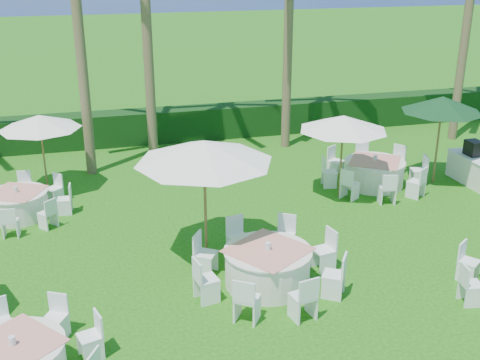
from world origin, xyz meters
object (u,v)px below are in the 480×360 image
object	(u,v)px
banquet_table_f	(374,172)
umbrella_c	(40,122)
umbrella_b	(204,151)
umbrella_green	(442,104)
banquet_table_b	(268,266)
umbrella_d	(343,123)
banquet_table_d	(18,204)

from	to	relation	value
banquet_table_f	umbrella_c	bearing A→B (deg)	167.77
umbrella_b	umbrella_green	bearing A→B (deg)	21.06
banquet_table_f	banquet_table_b	bearing A→B (deg)	-135.88
umbrella_c	umbrella_d	distance (m)	8.72
banquet_table_d	umbrella_d	bearing A→B (deg)	-5.78
umbrella_b	umbrella_c	xyz separation A→B (m)	(-3.76, 5.35, -0.51)
banquet_table_b	banquet_table_d	xyz separation A→B (m)	(-5.50, 5.09, -0.06)
umbrella_b	umbrella_c	size ratio (longest dim) A/B	1.32
banquet_table_d	umbrella_b	bearing A→B (deg)	-39.02
umbrella_green	banquet_table_b	bearing A→B (deg)	-146.52
banquet_table_b	umbrella_d	distance (m)	5.74
banquet_table_f	umbrella_b	xyz separation A→B (m)	(-5.92, -3.25, 2.23)
banquet_table_b	umbrella_green	xyz separation A→B (m)	(6.81, 4.50, 2.05)
umbrella_b	umbrella_d	bearing A→B (deg)	30.71
banquet_table_b	banquet_table_f	world-z (taller)	banquet_table_b
banquet_table_f	umbrella_c	size ratio (longest dim) A/B	1.36
banquet_table_b	umbrella_green	distance (m)	8.42
banquet_table_f	umbrella_d	size ratio (longest dim) A/B	1.27
umbrella_c	umbrella_green	size ratio (longest dim) A/B	0.87
banquet_table_f	banquet_table_d	bearing A→B (deg)	178.04
banquet_table_d	umbrella_b	distance (m)	6.17
banquet_table_b	banquet_table_d	world-z (taller)	banquet_table_b
banquet_table_f	umbrella_d	xyz separation A→B (m)	(-1.38, -0.56, 1.82)
umbrella_b	umbrella_c	bearing A→B (deg)	125.12
umbrella_b	umbrella_d	size ratio (longest dim) A/B	1.23
banquet_table_d	banquet_table_f	size ratio (longest dim) A/B	0.89
umbrella_d	banquet_table_d	bearing A→B (deg)	174.22
banquet_table_b	umbrella_c	xyz separation A→B (m)	(-4.81, 6.83, 1.70)
banquet_table_d	umbrella_d	xyz separation A→B (m)	(8.99, -0.91, 1.86)
banquet_table_f	umbrella_c	xyz separation A→B (m)	(-9.69, 2.10, 1.72)
umbrella_green	banquet_table_f	bearing A→B (deg)	173.22
umbrella_c	umbrella_green	bearing A→B (deg)	-11.34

